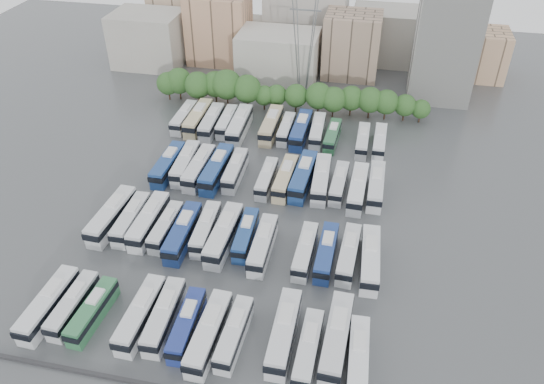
% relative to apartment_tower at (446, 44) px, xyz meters
% --- Properties ---
extents(ground, '(220.00, 220.00, 0.00)m').
position_rel_apartment_tower_xyz_m(ground, '(-34.00, -58.00, -13.00)').
color(ground, '#424447').
rests_on(ground, ground).
extents(tree_line, '(63.81, 7.81, 8.85)m').
position_rel_apartment_tower_xyz_m(tree_line, '(-37.30, -15.94, -8.47)').
color(tree_line, black).
rests_on(tree_line, ground).
extents(city_buildings, '(102.00, 35.00, 20.00)m').
position_rel_apartment_tower_xyz_m(city_buildings, '(-41.46, 13.86, -5.13)').
color(city_buildings, '#9E998E').
rests_on(city_buildings, ground).
extents(apartment_tower, '(14.00, 14.00, 26.00)m').
position_rel_apartment_tower_xyz_m(apartment_tower, '(0.00, 0.00, 0.00)').
color(apartment_tower, silver).
rests_on(apartment_tower, ground).
extents(electricity_pylon, '(9.00, 6.91, 33.83)m').
position_rel_apartment_tower_xyz_m(electricity_pylon, '(-32.00, -8.00, 5.66)').
color(electricity_pylon, slate).
rests_on(electricity_pylon, ground).
extents(bus_r0_s0, '(3.07, 12.53, 3.91)m').
position_rel_apartment_tower_xyz_m(bus_r0_s0, '(-55.31, -82.99, -11.08)').
color(bus_r0_s0, silver).
rests_on(bus_r0_s0, ground).
extents(bus_r0_s1, '(2.67, 11.13, 3.47)m').
position_rel_apartment_tower_xyz_m(bus_r0_s1, '(-52.10, -82.23, -11.29)').
color(bus_r0_s1, silver).
rests_on(bus_r0_s1, ground).
extents(bus_r0_s2, '(2.90, 10.98, 3.41)m').
position_rel_apartment_tower_xyz_m(bus_r0_s2, '(-48.92, -82.72, -11.32)').
color(bus_r0_s2, '#317346').
rests_on(bus_r0_s2, ground).
extents(bus_r0_s4, '(2.86, 12.36, 3.87)m').
position_rel_apartment_tower_xyz_m(bus_r0_s4, '(-42.17, -82.02, -11.10)').
color(bus_r0_s4, silver).
rests_on(bus_r0_s4, ground).
extents(bus_r0_s5, '(3.04, 12.01, 3.74)m').
position_rel_apartment_tower_xyz_m(bus_r0_s5, '(-38.96, -81.61, -11.16)').
color(bus_r0_s5, silver).
rests_on(bus_r0_s5, ground).
extents(bus_r0_s6, '(2.86, 11.29, 3.52)m').
position_rel_apartment_tower_xyz_m(bus_r0_s6, '(-35.51, -82.31, -11.27)').
color(bus_r0_s6, navy).
rests_on(bus_r0_s6, ground).
extents(bus_r0_s7, '(3.11, 12.74, 3.98)m').
position_rel_apartment_tower_xyz_m(bus_r0_s7, '(-32.13, -83.20, -11.05)').
color(bus_r0_s7, silver).
rests_on(bus_r0_s7, ground).
extents(bus_r0_s8, '(2.77, 11.20, 3.49)m').
position_rel_apartment_tower_xyz_m(bus_r0_s8, '(-28.95, -82.43, -11.29)').
color(bus_r0_s8, silver).
rests_on(bus_r0_s8, ground).
extents(bus_r0_s10, '(2.88, 12.90, 4.04)m').
position_rel_apartment_tower_xyz_m(bus_r0_s10, '(-22.57, -81.08, -11.02)').
color(bus_r0_s10, silver).
rests_on(bus_r0_s10, ground).
extents(bus_r0_s11, '(2.66, 11.30, 3.53)m').
position_rel_apartment_tower_xyz_m(bus_r0_s11, '(-19.07, -82.85, -11.27)').
color(bus_r0_s11, silver).
rests_on(bus_r0_s11, ground).
extents(bus_r0_s12, '(3.35, 13.40, 4.18)m').
position_rel_apartment_tower_xyz_m(bus_r0_s12, '(-15.75, -80.58, -10.95)').
color(bus_r0_s12, silver).
rests_on(bus_r0_s12, ground).
extents(bus_r0_s13, '(2.93, 11.61, 3.62)m').
position_rel_apartment_tower_xyz_m(bus_r0_s13, '(-12.76, -82.97, -11.22)').
color(bus_r0_s13, silver).
rests_on(bus_r0_s13, ground).
extents(bus_r1_s0, '(3.50, 13.48, 4.19)m').
position_rel_apartment_tower_xyz_m(bus_r1_s0, '(-55.43, -63.17, -10.94)').
color(bus_r1_s0, silver).
rests_on(bus_r1_s0, ground).
extents(bus_r1_s1, '(2.81, 11.91, 3.72)m').
position_rel_apartment_tower_xyz_m(bus_r1_s1, '(-52.02, -63.05, -11.17)').
color(bus_r1_s1, silver).
rests_on(bus_r1_s1, ground).
extents(bus_r1_s2, '(2.80, 12.77, 4.01)m').
position_rel_apartment_tower_xyz_m(bus_r1_s2, '(-48.83, -63.09, -11.03)').
color(bus_r1_s2, silver).
rests_on(bus_r1_s2, ground).
extents(bus_r1_s3, '(2.59, 11.00, 3.44)m').
position_rel_apartment_tower_xyz_m(bus_r1_s3, '(-45.64, -63.63, -11.31)').
color(bus_r1_s3, silver).
rests_on(bus_r1_s3, ground).
extents(bus_r1_s4, '(2.99, 12.80, 4.00)m').
position_rel_apartment_tower_xyz_m(bus_r1_s4, '(-42.33, -64.70, -11.04)').
color(bus_r1_s4, navy).
rests_on(bus_r1_s4, ground).
extents(bus_r1_s5, '(3.03, 11.69, 3.64)m').
position_rel_apartment_tower_xyz_m(bus_r1_s5, '(-39.05, -62.87, -11.21)').
color(bus_r1_s5, silver).
rests_on(bus_r1_s5, ground).
extents(bus_r1_s6, '(3.25, 13.36, 4.17)m').
position_rel_apartment_tower_xyz_m(bus_r1_s6, '(-35.66, -63.99, -10.95)').
color(bus_r1_s6, silver).
rests_on(bus_r1_s6, ground).
extents(bus_r1_s7, '(2.79, 11.14, 3.47)m').
position_rel_apartment_tower_xyz_m(bus_r1_s7, '(-32.35, -62.85, -11.30)').
color(bus_r1_s7, navy).
rests_on(bus_r1_s7, ground).
extents(bus_r1_s8, '(2.73, 12.15, 3.81)m').
position_rel_apartment_tower_xyz_m(bus_r1_s8, '(-29.06, -64.82, -11.13)').
color(bus_r1_s8, silver).
rests_on(bus_r1_s8, ground).
extents(bus_r1_s10, '(2.67, 11.32, 3.54)m').
position_rel_apartment_tower_xyz_m(bus_r1_s10, '(-22.35, -64.77, -11.26)').
color(bus_r1_s10, silver).
rests_on(bus_r1_s10, ground).
extents(bus_r1_s11, '(2.73, 11.65, 3.64)m').
position_rel_apartment_tower_xyz_m(bus_r1_s11, '(-19.09, -64.43, -11.21)').
color(bus_r1_s11, navy).
rests_on(bus_r1_s11, ground).
extents(bus_r1_s12, '(3.08, 11.84, 3.68)m').
position_rel_apartment_tower_xyz_m(bus_r1_s12, '(-15.68, -64.09, -11.19)').
color(bus_r1_s12, silver).
rests_on(bus_r1_s12, ground).
extents(bus_r1_s13, '(3.26, 12.85, 4.00)m').
position_rel_apartment_tower_xyz_m(bus_r1_s13, '(-12.37, -64.73, -11.04)').
color(bus_r1_s13, silver).
rests_on(bus_r1_s13, ground).
extents(bus_r2_s1, '(2.89, 12.73, 3.99)m').
position_rel_apartment_tower_xyz_m(bus_r2_s1, '(-51.93, -46.17, -11.04)').
color(bus_r2_s1, navy).
rests_on(bus_r2_s1, ground).
extents(bus_r2_s2, '(3.37, 12.63, 3.92)m').
position_rel_apartment_tower_xyz_m(bus_r2_s2, '(-48.81, -45.05, -11.07)').
color(bus_r2_s2, silver).
rests_on(bus_r2_s2, ground).
extents(bus_r2_s3, '(2.99, 12.80, 4.00)m').
position_rel_apartment_tower_xyz_m(bus_r2_s3, '(-45.72, -46.07, -11.03)').
color(bus_r2_s3, silver).
rests_on(bus_r2_s3, ground).
extents(bus_r2_s4, '(3.27, 13.64, 4.26)m').
position_rel_apartment_tower_xyz_m(bus_r2_s4, '(-42.27, -45.92, -10.91)').
color(bus_r2_s4, navy).
rests_on(bus_r2_s4, ground).
extents(bus_r2_s5, '(2.81, 11.88, 3.71)m').
position_rel_apartment_tower_xyz_m(bus_r2_s5, '(-38.86, -45.25, -11.18)').
color(bus_r2_s5, silver).
rests_on(bus_r2_s5, ground).
extents(bus_r2_s7, '(2.38, 10.91, 3.42)m').
position_rel_apartment_tower_xyz_m(bus_r2_s7, '(-32.49, -46.48, -11.32)').
color(bus_r2_s7, silver).
rests_on(bus_r2_s7, ground).
extents(bus_r2_s8, '(3.00, 12.24, 3.82)m').
position_rel_apartment_tower_xyz_m(bus_r2_s8, '(-29.04, -45.90, -11.13)').
color(bus_r2_s8, '#C5B287').
rests_on(bus_r2_s8, ground).
extents(bus_r2_s9, '(3.63, 13.68, 4.25)m').
position_rel_apartment_tower_xyz_m(bus_r2_s9, '(-25.86, -44.99, -10.91)').
color(bus_r2_s9, navy).
rests_on(bus_r2_s9, ground).
extents(bus_r2_s10, '(3.41, 13.11, 4.08)m').
position_rel_apartment_tower_xyz_m(bus_r2_s10, '(-22.49, -45.11, -11.00)').
color(bus_r2_s10, silver).
rests_on(bus_r2_s10, ground).
extents(bus_r2_s11, '(2.79, 11.20, 3.49)m').
position_rel_apartment_tower_xyz_m(bus_r2_s11, '(-19.15, -45.28, -11.29)').
color(bus_r2_s11, silver).
rests_on(bus_r2_s11, ground).
extents(bus_r2_s12, '(3.14, 12.84, 4.01)m').
position_rel_apartment_tower_xyz_m(bus_r2_s12, '(-15.66, -46.55, -11.03)').
color(bus_r2_s12, white).
rests_on(bus_r2_s12, ground).
extents(bus_r2_s13, '(2.79, 12.51, 3.92)m').
position_rel_apartment_tower_xyz_m(bus_r2_s13, '(-12.48, -45.07, -11.08)').
color(bus_r2_s13, silver).
rests_on(bus_r2_s13, ground).
extents(bus_r3_s0, '(2.62, 11.78, 3.69)m').
position_rel_apartment_tower_xyz_m(bus_r3_s0, '(-55.48, -27.16, -11.19)').
color(bus_r3_s0, silver).
rests_on(bus_r3_s0, ground).
extents(bus_r3_s1, '(2.94, 13.29, 4.17)m').
position_rel_apartment_tower_xyz_m(bus_r3_s1, '(-52.15, -27.26, -10.95)').
color(bus_r3_s1, beige).
rests_on(bus_r3_s1, ground).
extents(bus_r3_s2, '(3.18, 12.78, 3.98)m').
position_rel_apartment_tower_xyz_m(bus_r3_s2, '(-48.80, -28.18, -11.04)').
color(bus_r3_s2, silver).
rests_on(bus_r3_s2, ground).
extents(bus_r3_s3, '(2.83, 11.46, 3.57)m').
position_rel_apartment_tower_xyz_m(bus_r3_s3, '(-45.68, -27.00, -11.25)').
color(bus_r3_s3, silver).
rests_on(bus_r3_s3, ground).
extents(bus_r3_s4, '(3.30, 13.73, 4.29)m').
position_rel_apartment_tower_xyz_m(bus_r3_s4, '(-42.38, -28.57, -10.90)').
color(bus_r3_s4, silver).
rests_on(bus_r3_s4, ground).
extents(bus_r3_s6, '(2.92, 13.27, 4.16)m').
position_rel_apartment_tower_xyz_m(bus_r3_s6, '(-35.75, -27.02, -10.96)').
color(bus_r3_s6, tan).
rests_on(bus_r3_s6, ground).
extents(bus_r3_s7, '(2.37, 10.83, 3.40)m').
position_rel_apartment_tower_xyz_m(bus_r3_s7, '(-32.40, -27.34, -11.33)').
color(bus_r3_s7, silver).
rests_on(bus_r3_s7, ground).
extents(bus_r3_s8, '(3.13, 13.21, 4.13)m').
position_rel_apartment_tower_xyz_m(bus_r3_s8, '(-29.14, -27.68, -10.97)').
color(bus_r3_s8, navy).
rests_on(bus_r3_s8, ground).
extents(bus_r3_s9, '(2.96, 11.80, 3.68)m').
position_rel_apartment_tower_xyz_m(bus_r3_s9, '(-25.70, -26.96, -11.20)').
color(bus_r3_s9, silver).
rests_on(bus_r3_s9, ground).
extents(bus_r3_s10, '(2.85, 11.03, 3.43)m').
position_rel_apartment_tower_xyz_m(bus_r3_s10, '(-22.35, -28.24, -11.31)').
color(bus_r3_s10, '#2A623C').
rests_on(bus_r3_s10, ground).
extents(bus_r3_s12, '(2.42, 11.06, 3.47)m').
position_rel_apartment_tower_xyz_m(bus_r3_s12, '(-16.00, -28.97, -11.30)').
color(bus_r3_s12, silver).
rests_on(bus_r3_s12, ground).
extents(bus_r3_s13, '(2.64, 11.24, 3.51)m').
position_rel_apartment_tower_xyz_m(bus_r3_s13, '(-12.54, -28.62, -11.27)').
color(bus_r3_s13, silver).
rests_on(bus_r3_s13, ground).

